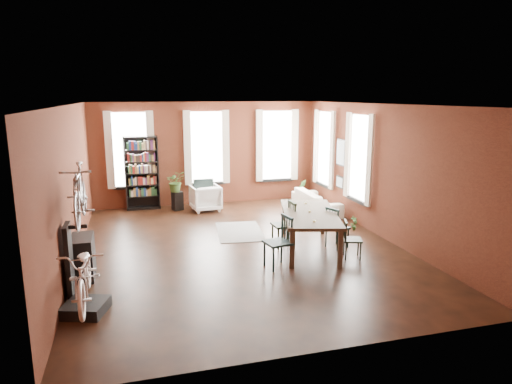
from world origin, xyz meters
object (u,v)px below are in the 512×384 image
object	(u,v)px
dining_chair_b	(283,225)
dining_chair_c	(352,240)
bookshelf	(142,173)
plant_stand	(177,201)
bicycle_floor	(83,248)
dining_table	(309,231)
cream_sofa	(316,198)
console_table	(83,257)
dining_chair_a	(278,242)
white_armchair	(205,197)
bike_trainer	(86,308)
dining_chair_d	(337,227)

from	to	relation	value
dining_chair_b	dining_chair_c	world-z (taller)	dining_chair_b
bookshelf	plant_stand	xyz separation A→B (m)	(0.98, -0.43, -0.82)
bicycle_floor	plant_stand	bearing A→B (deg)	70.93
dining_table	cream_sofa	xyz separation A→B (m)	(1.50, 3.13, -0.02)
console_table	bicycle_floor	world-z (taller)	bicycle_floor
dining_table	plant_stand	size ratio (longest dim) A/B	4.46
dining_chair_b	console_table	bearing A→B (deg)	-83.00
dining_chair_a	white_armchair	size ratio (longest dim) A/B	1.23
white_armchair	bike_trainer	xyz separation A→B (m)	(-2.91, -6.04, -0.33)
white_armchair	console_table	distance (m)	5.43
dining_chair_b	bookshelf	size ratio (longest dim) A/B	0.47
bike_trainer	console_table	xyz separation A→B (m)	(-0.15, 1.56, 0.31)
cream_sofa	white_armchair	bearing A→B (deg)	72.70
plant_stand	bike_trainer	bearing A→B (deg)	-108.42
dining_chair_d	bookshelf	bearing A→B (deg)	18.27
white_armchair	bicycle_floor	distance (m)	6.74
dining_chair_c	console_table	world-z (taller)	dining_chair_c
dining_chair_c	bicycle_floor	size ratio (longest dim) A/B	0.44
dining_chair_c	white_armchair	world-z (taller)	white_armchair
console_table	white_armchair	bearing A→B (deg)	55.62
dining_chair_b	dining_chair_d	world-z (taller)	dining_chair_b
bookshelf	plant_stand	world-z (taller)	bookshelf
dining_table	dining_chair_d	bearing A→B (deg)	11.24
dining_chair_a	white_armchair	world-z (taller)	dining_chair_a
white_armchair	plant_stand	size ratio (longest dim) A/B	1.50
bookshelf	plant_stand	size ratio (longest dim) A/B	3.91
dining_chair_a	bookshelf	size ratio (longest dim) A/B	0.47
console_table	dining_chair_c	bearing A→B (deg)	-4.25
white_armchair	cream_sofa	distance (m)	3.31
plant_stand	dining_chair_d	bearing A→B (deg)	-54.88
dining_chair_a	bike_trainer	size ratio (longest dim) A/B	1.68
dining_chair_a	plant_stand	size ratio (longest dim) A/B	1.86
dining_chair_b	bike_trainer	distance (m)	4.68
cream_sofa	plant_stand	distance (m)	4.17
cream_sofa	bike_trainer	distance (m)	7.91
dining_chair_a	dining_chair_c	size ratio (longest dim) A/B	1.29
dining_chair_d	bookshelf	world-z (taller)	bookshelf
dining_chair_c	plant_stand	xyz separation A→B (m)	(-3.14, 5.18, -0.12)
cream_sofa	plant_stand	xyz separation A→B (m)	(-3.97, 1.27, -0.13)
bike_trainer	bookshelf	bearing A→B (deg)	80.54
bookshelf	plant_stand	bearing A→B (deg)	-23.42
console_table	bike_trainer	bearing A→B (deg)	-84.35
dining_chair_a	cream_sofa	world-z (taller)	dining_chair_a
dining_table	cream_sofa	bearing A→B (deg)	79.71
cream_sofa	console_table	bearing A→B (deg)	119.33
dining_table	bookshelf	size ratio (longest dim) A/B	1.14
white_armchair	console_table	size ratio (longest dim) A/B	1.06
bookshelf	dining_table	bearing A→B (deg)	-54.47
dining_chair_a	plant_stand	distance (m)	5.47
dining_chair_d	cream_sofa	world-z (taller)	dining_chair_d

